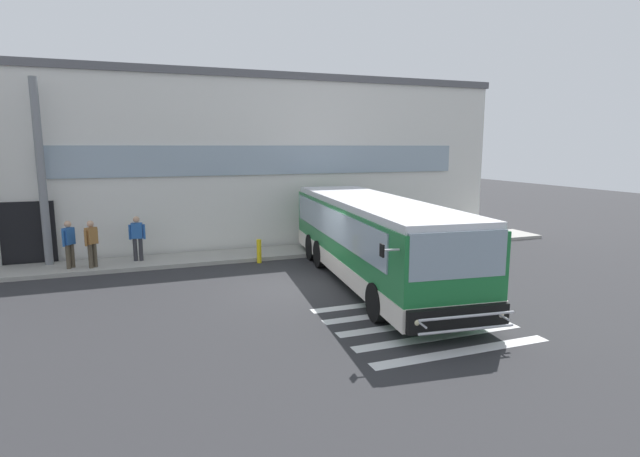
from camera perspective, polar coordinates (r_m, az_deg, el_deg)
The scene contains 10 objects.
ground_plane at distance 15.64m, azimuth -3.20°, elevation -6.81°, with size 80.00×90.00×0.02m, color #2B2B2D.
bay_paint_stripes at distance 12.78m, azimuth 11.34°, elevation -10.71°, with size 4.40×3.96×0.01m.
terminal_building at distance 26.28m, azimuth -12.35°, elevation 7.78°, with size 25.22×13.80×7.42m.
boarding_curb at distance 20.12m, azimuth -7.25°, elevation -2.94°, with size 27.42×2.00×0.15m, color #9E9B93.
entry_support_column at distance 20.03m, azimuth -29.46°, elevation 5.58°, with size 0.28×0.28×6.58m, color slate.
bus_main_foreground at distance 16.08m, azimuth 6.05°, elevation -1.48°, with size 4.10×11.48×2.70m.
passenger_near_column at distance 19.30m, azimuth -26.96°, elevation -1.40°, with size 0.40×0.50×1.68m.
passenger_by_doorway at distance 19.04m, azimuth -24.84°, elevation -1.38°, with size 0.42×0.47×1.68m.
passenger_at_curb_edge at distance 19.55m, azimuth -20.31°, elevation -0.72°, with size 0.58×0.42×1.68m.
safety_bollard_yellow at distance 18.86m, azimuth -7.04°, elevation -2.61°, with size 0.18×0.18×0.90m, color yellow.
Camera 1 is at (-4.40, -14.36, 4.37)m, focal length 27.76 mm.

